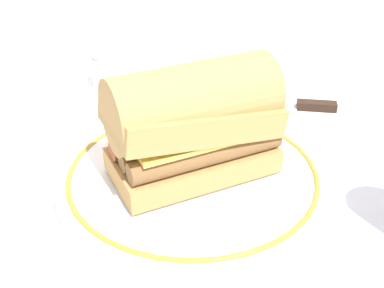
{
  "coord_description": "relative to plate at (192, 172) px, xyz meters",
  "views": [
    {
      "loc": [
        -0.07,
        -0.42,
        0.31
      ],
      "look_at": [
        0.01,
        0.0,
        0.04
      ],
      "focal_mm": 44.78,
      "sensor_mm": 36.0,
      "label": 1
    }
  ],
  "objects": [
    {
      "name": "ground_plane",
      "position": [
        -0.01,
        -0.0,
        -0.01
      ],
      "size": [
        1.5,
        1.5,
        0.0
      ],
      "primitive_type": "plane",
      "color": "silver"
    },
    {
      "name": "plate",
      "position": [
        0.0,
        0.0,
        0.0
      ],
      "size": [
        0.3,
        0.3,
        0.01
      ],
      "color": "white",
      "rests_on": "ground_plane"
    },
    {
      "name": "sausage_sandwich",
      "position": [
        -0.0,
        0.0,
        0.07
      ],
      "size": [
        0.19,
        0.14,
        0.12
      ],
      "rotation": [
        0.0,
        0.0,
        0.28
      ],
      "color": "tan",
      "rests_on": "plate"
    },
    {
      "name": "salt_shaker",
      "position": [
        -0.09,
        0.26,
        0.03
      ],
      "size": [
        0.03,
        0.03,
        0.07
      ],
      "color": "white",
      "rests_on": "ground_plane"
    },
    {
      "name": "butter_knife",
      "position": [
        0.17,
        0.15,
        -0.0
      ],
      "size": [
        0.16,
        0.06,
        0.01
      ],
      "color": "silver",
      "rests_on": "ground_plane"
    }
  ]
}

